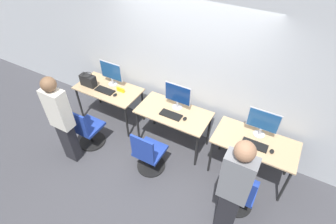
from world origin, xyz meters
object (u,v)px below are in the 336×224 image
mouse_left (115,95)px  monitor_left (111,73)px  office_chair_center (149,155)px  monitor_right (263,122)px  keyboard_left (105,90)px  keyboard_center (171,115)px  keyboard_right (255,145)px  person_right (234,188)px  mouse_center (185,119)px  office_chair_left (87,130)px  office_chair_right (239,193)px  person_left (61,119)px  monitor_center (178,95)px  handbag (88,80)px  mouse_right (272,151)px

mouse_left → monitor_left: bearing=133.5°
office_chair_center → monitor_right: (1.46, 0.89, 0.67)m
keyboard_left → keyboard_center: bearing=-0.0°
keyboard_left → keyboard_right: bearing=0.3°
person_right → keyboard_left: bearing=160.9°
keyboard_right → person_right: size_ratio=0.22×
monitor_right → mouse_center: bearing=-167.8°
office_chair_left → office_chair_right: same height
office_chair_center → keyboard_right: size_ratio=2.33×
person_left → monitor_center: 1.87m
person_left → monitor_right: person_left is taller
monitor_left → keyboard_center: (1.39, -0.25, -0.25)m
office_chair_left → office_chair_center: 1.26m
monitor_left → mouse_center: 1.67m
keyboard_center → person_right: bearing=-35.0°
handbag → keyboard_right: bearing=0.4°
keyboard_right → person_right: bearing=-91.6°
monitor_right → person_right: (-0.03, -1.22, -0.06)m
monitor_center → keyboard_right: (1.39, -0.21, -0.25)m
mouse_center → keyboard_right: mouse_center is taller
keyboard_center → mouse_right: bearing=0.3°
mouse_center → keyboard_right: size_ratio=0.24×
office_chair_right → person_right: size_ratio=0.50×
mouse_left → monitor_right: 2.56m
monitor_left → mouse_left: 0.44m
person_right → mouse_center: bearing=138.9°
office_chair_left → monitor_center: bearing=34.4°
keyboard_center → office_chair_center: bearing=-96.5°
mouse_left → mouse_right: 2.78m
keyboard_left → monitor_left: bearing=90.0°
mouse_left → mouse_right: same height
keyboard_center → person_right: person_right is taller
monitor_right → office_chair_right: size_ratio=0.54×
person_left → office_chair_right: (2.79, 0.46, -0.57)m
keyboard_left → monitor_center: bearing=9.4°
mouse_left → keyboard_right: bearing=0.8°
monitor_left → keyboard_left: 0.35m
monitor_center → person_right: bearing=-41.0°
mouse_center → person_left: bearing=-146.6°
monitor_center → monitor_right: 1.39m
office_chair_center → office_chair_left: bearing=-177.5°
monitor_left → keyboard_right: 2.80m
mouse_center → mouse_right: size_ratio=1.00×
mouse_right → mouse_center: bearing=179.4°
keyboard_left → monitor_center: monitor_center is taller
monitor_left → person_left: bearing=-89.1°
keyboard_right → monitor_center: bearing=171.3°
monitor_center → mouse_right: bearing=-7.7°
office_chair_center → office_chair_right: (1.49, 0.03, 0.00)m
mouse_left → monitor_center: (1.14, 0.25, 0.24)m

